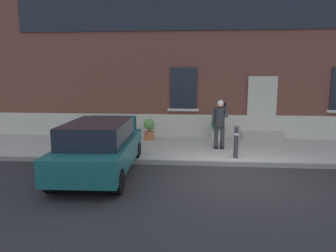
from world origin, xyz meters
name	(u,v)px	position (x,y,z in m)	size (l,w,h in m)	color
ground_plane	(233,176)	(0.00, 0.00, 0.00)	(80.00, 80.00, 0.00)	#232326
sidewalk	(224,149)	(0.00, 2.80, 0.07)	(24.00, 3.60, 0.15)	#99968E
curb_edge	(230,164)	(0.00, 0.94, 0.07)	(24.00, 0.12, 0.15)	gray
building_facade	(221,51)	(0.00, 5.29, 3.73)	(24.00, 1.52, 7.50)	brown
entrance_stoop	(261,136)	(1.65, 4.33, 0.28)	(1.61, 0.64, 0.32)	#9E998E
hatchback_car_teal	(100,147)	(-3.67, -0.16, 0.79)	(1.91, 4.12, 1.50)	#165156
bollard_near_person	(236,140)	(0.22, 1.35, 0.71)	(0.15, 0.15, 1.04)	#333338
bollard_far_left	(98,138)	(-4.21, 1.35, 0.71)	(0.15, 0.15, 1.04)	#333338
person_on_phone	(220,121)	(-0.21, 2.48, 1.15)	(0.51, 0.52, 1.74)	#2D2D33
planter_olive	(87,126)	(-5.58, 4.16, 0.61)	(0.44, 0.44, 0.86)	#606B38
planter_terracotta	(149,129)	(-2.88, 3.82, 0.61)	(0.44, 0.44, 0.86)	#B25B38
planter_cream	(217,129)	(-0.18, 4.11, 0.61)	(0.44, 0.44, 0.86)	beige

